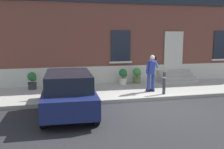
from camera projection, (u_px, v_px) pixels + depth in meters
name	position (u px, v px, depth m)	size (l,w,h in m)	color
ground_plane	(154.00, 107.00, 9.82)	(80.00, 80.00, 0.00)	#232326
sidewalk	(132.00, 90.00, 12.50)	(24.00, 3.60, 0.15)	#99968E
curb_edge	(146.00, 99.00, 10.71)	(24.00, 0.12, 0.15)	gray
building_facade	(120.00, 19.00, 14.33)	(24.00, 1.52, 7.50)	brown
entrance_stoop	(176.00, 77.00, 14.42)	(2.00, 1.28, 0.64)	#9E998E
hatchback_car_navy	(69.00, 92.00, 8.95)	(1.91, 4.12, 1.50)	#161E4C
bollard_near_person	(164.00, 82.00, 11.24)	(0.15, 0.15, 1.04)	#333338
person_on_phone	(151.00, 71.00, 11.67)	(0.51, 0.50, 1.74)	navy
planter_charcoal	(32.00, 80.00, 12.28)	(0.44, 0.44, 0.86)	#2D2D30
planter_terracotta	(79.00, 77.00, 13.11)	(0.44, 0.44, 0.86)	#B25B38
planter_cream	(123.00, 76.00, 13.47)	(0.44, 0.44, 0.86)	beige
planter_olive	(137.00, 75.00, 13.82)	(0.44, 0.44, 0.86)	#606B38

